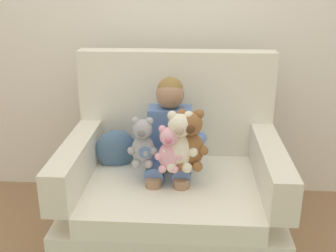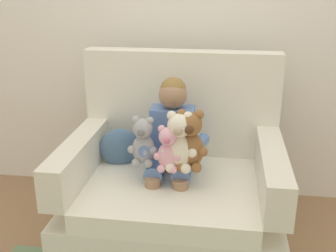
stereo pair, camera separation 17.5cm
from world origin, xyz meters
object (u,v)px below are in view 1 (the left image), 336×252
Objects in this scene: armchair at (173,188)px; plush_pink at (169,150)px; plush_grey at (143,143)px; seated_child at (169,140)px; plush_brown at (190,141)px; plush_cream at (180,142)px; throw_pillow at (116,149)px.

armchair is 0.37m from plush_pink.
seated_child is at bearing 43.43° from plush_grey.
plush_grey is 1.09× the size of plush_pink.
plush_brown is (0.12, 0.04, 0.04)m from plush_pink.
plush_brown is at bearing -54.17° from seated_child.
plush_brown is at bearing -0.59° from plush_cream.
plush_pink is at bearing -95.52° from armchair.
armchair is 4.77× the size of plush_pink.
plush_cream is (0.06, 0.02, 0.04)m from plush_pink.
armchair is 4.36× the size of plush_grey.
armchair is 0.44m from throw_pillow.
plush_grey is 0.16m from plush_pink.
seated_child is 3.11× the size of plush_pink.
plush_grey is (-0.17, -0.11, 0.34)m from armchair.
plush_pink is 0.13m from plush_brown.
armchair is at bearing 78.43° from plush_pink.
plush_grey is at bearing -146.29° from armchair.
plush_pink is at bearing -39.18° from throw_pillow.
plush_pink is at bearing -91.61° from seated_child.
plush_pink is (0.01, -0.19, 0.02)m from seated_child.
plush_cream is at bearing -156.54° from plush_brown.
seated_child is 0.19m from plush_pink.
plush_brown is at bearing 13.93° from plush_pink.
plush_brown is (0.10, -0.13, 0.37)m from armchair.
armchair is 0.40m from plush_cream.
armchair reaches higher than throw_pillow.
seated_child is 3.17× the size of throw_pillow.
armchair is 4.86× the size of throw_pillow.
plush_cream is at bearing 14.17° from plush_pink.
throw_pillow is (-0.20, 0.23, -0.14)m from plush_grey.
seated_child reaches higher than plush_grey.
throw_pillow is at bearing 131.35° from plush_grey.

